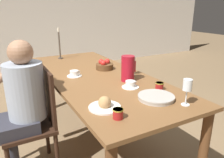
# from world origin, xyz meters

# --- Properties ---
(ground_plane) EXTENTS (20.00, 20.00, 0.00)m
(ground_plane) POSITION_xyz_m (0.00, 0.00, 0.00)
(ground_plane) COLOR #7F6647
(wall_back) EXTENTS (10.00, 0.06, 2.60)m
(wall_back) POSITION_xyz_m (0.00, 3.34, 1.30)
(wall_back) COLOR silver
(wall_back) RESTS_ON ground_plane
(dining_table) EXTENTS (0.90, 2.18, 0.78)m
(dining_table) POSITION_xyz_m (0.00, 0.00, 0.68)
(dining_table) COLOR brown
(dining_table) RESTS_ON ground_plane
(chair_person_side) EXTENTS (0.42, 0.42, 0.93)m
(chair_person_side) POSITION_xyz_m (-0.63, -0.12, 0.50)
(chair_person_side) COLOR #331E14
(chair_person_side) RESTS_ON ground_plane
(person_seated) EXTENTS (0.39, 0.41, 1.19)m
(person_seated) POSITION_xyz_m (-0.72, -0.14, 0.71)
(person_seated) COLOR #33333D
(person_seated) RESTS_ON ground_plane
(red_pitcher) EXTENTS (0.15, 0.12, 0.23)m
(red_pitcher) POSITION_xyz_m (0.17, -0.31, 0.89)
(red_pitcher) COLOR #A31423
(red_pitcher) RESTS_ON dining_table
(wine_glass_water) EXTENTS (0.06, 0.06, 0.19)m
(wine_glass_water) POSITION_xyz_m (0.31, -0.17, 0.91)
(wine_glass_water) COLOR white
(wine_glass_water) RESTS_ON dining_table
(wine_glass_juice) EXTENTS (0.06, 0.06, 0.19)m
(wine_glass_juice) POSITION_xyz_m (0.24, -0.94, 0.91)
(wine_glass_juice) COLOR white
(wine_glass_juice) RESTS_ON dining_table
(teacup_near_person) EXTENTS (0.14, 0.14, 0.06)m
(teacup_near_person) POSITION_xyz_m (0.10, -0.47, 0.80)
(teacup_near_person) COLOR white
(teacup_near_person) RESTS_ON dining_table
(teacup_across) EXTENTS (0.14, 0.14, 0.06)m
(teacup_across) POSITION_xyz_m (-0.21, 0.06, 0.80)
(teacup_across) COLOR white
(teacup_across) RESTS_ON dining_table
(serving_tray) EXTENTS (0.27, 0.27, 0.03)m
(serving_tray) POSITION_xyz_m (0.13, -0.76, 0.79)
(serving_tray) COLOR #B7B2A8
(serving_tray) RESTS_ON dining_table
(bread_plate) EXTENTS (0.22, 0.22, 0.09)m
(bread_plate) POSITION_xyz_m (-0.27, -0.71, 0.80)
(bread_plate) COLOR white
(bread_plate) RESTS_ON dining_table
(jam_jar_amber) EXTENTS (0.07, 0.07, 0.06)m
(jam_jar_amber) POSITION_xyz_m (0.28, -0.63, 0.81)
(jam_jar_amber) COLOR #A81E1E
(jam_jar_amber) RESTS_ON dining_table
(jam_jar_red) EXTENTS (0.07, 0.07, 0.06)m
(jam_jar_red) POSITION_xyz_m (-0.26, -0.88, 0.81)
(jam_jar_red) COLOR #A81E1E
(jam_jar_red) RESTS_ON dining_table
(fruit_bowl) EXTENTS (0.19, 0.19, 0.11)m
(fruit_bowl) POSITION_xyz_m (0.16, 0.14, 0.82)
(fruit_bowl) COLOR brown
(fruit_bowl) RESTS_ON dining_table
(candlestick_tall) EXTENTS (0.06, 0.06, 0.40)m
(candlestick_tall) POSITION_xyz_m (-0.11, 0.87, 0.94)
(candlestick_tall) COLOR #4C4238
(candlestick_tall) RESTS_ON dining_table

